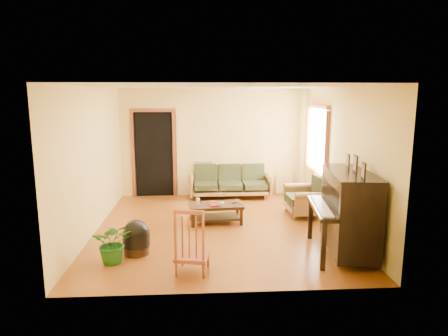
{
  "coord_description": "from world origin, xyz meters",
  "views": [
    {
      "loc": [
        -0.33,
        -7.16,
        2.48
      ],
      "look_at": [
        0.11,
        0.2,
        1.1
      ],
      "focal_mm": 32.0,
      "sensor_mm": 36.0,
      "label": 1
    }
  ],
  "objects": [
    {
      "name": "doorway",
      "position": [
        -1.45,
        2.48,
        1.02
      ],
      "size": [
        1.08,
        0.16,
        2.05
      ],
      "primitive_type": "cube",
      "color": "black",
      "rests_on": "floor"
    },
    {
      "name": "book",
      "position": [
        -0.16,
        0.19,
        0.38
      ],
      "size": [
        0.23,
        0.26,
        0.02
      ],
      "primitive_type": "imported",
      "rotation": [
        0.0,
        0.0,
        0.33
      ],
      "color": "maroon",
      "rests_on": "coffee_table"
    },
    {
      "name": "piano",
      "position": [
        1.96,
        -1.36,
        0.66
      ],
      "size": [
        1.06,
        1.58,
        1.31
      ],
      "primitive_type": "cube",
      "rotation": [
        0.0,
        0.0,
        -0.13
      ],
      "color": "black",
      "rests_on": "floor"
    },
    {
      "name": "potted_plant",
      "position": [
        -1.63,
        -1.49,
        0.31
      ],
      "size": [
        0.6,
        0.53,
        0.62
      ],
      "primitive_type": "imported",
      "rotation": [
        0.0,
        0.0,
        0.08
      ],
      "color": "#1A5618",
      "rests_on": "floor"
    },
    {
      "name": "armchair",
      "position": [
        1.81,
        0.67,
        0.44
      ],
      "size": [
        0.88,
        0.92,
        0.88
      ],
      "primitive_type": "cube",
      "rotation": [
        0.0,
        0.0,
        0.05
      ],
      "color": "olive",
      "rests_on": "floor"
    },
    {
      "name": "footstool",
      "position": [
        -1.34,
        -1.16,
        0.2
      ],
      "size": [
        0.54,
        0.54,
        0.41
      ],
      "primitive_type": "cylinder",
      "rotation": [
        0.0,
        0.0,
        -0.31
      ],
      "color": "black",
      "rests_on": "floor"
    },
    {
      "name": "ceramic_crock",
      "position": [
        1.85,
        2.19,
        0.14
      ],
      "size": [
        0.25,
        0.25,
        0.27
      ],
      "primitive_type": "cylinder",
      "rotation": [
        0.0,
        0.0,
        -0.15
      ],
      "color": "#2E4E8C",
      "rests_on": "floor"
    },
    {
      "name": "coffee_table",
      "position": [
        -0.04,
        0.29,
        0.19
      ],
      "size": [
        1.07,
        0.65,
        0.37
      ],
      "primitive_type": "cube",
      "rotation": [
        0.0,
        0.0,
        0.08
      ],
      "color": "black",
      "rests_on": "floor"
    },
    {
      "name": "remote",
      "position": [
        0.33,
        0.35,
        0.38
      ],
      "size": [
        0.15,
        0.09,
        0.01
      ],
      "primitive_type": "cube",
      "rotation": [
        0.0,
        0.0,
        0.4
      ],
      "color": "black",
      "rests_on": "coffee_table"
    },
    {
      "name": "floor",
      "position": [
        0.0,
        0.0,
        0.0
      ],
      "size": [
        5.0,
        5.0,
        0.0
      ],
      "primitive_type": "plane",
      "color": "#65310D",
      "rests_on": "ground"
    },
    {
      "name": "red_chair",
      "position": [
        -0.45,
        -1.87,
        0.48
      ],
      "size": [
        0.53,
        0.56,
        0.95
      ],
      "primitive_type": "cube",
      "rotation": [
        0.0,
        0.0,
        -0.18
      ],
      "color": "maroon",
      "rests_on": "floor"
    },
    {
      "name": "leaning_frame",
      "position": [
        1.75,
        2.38,
        0.27
      ],
      "size": [
        0.41,
        0.13,
        0.54
      ],
      "primitive_type": "cube",
      "rotation": [
        0.0,
        0.0,
        -0.1
      ],
      "color": "gold",
      "rests_on": "floor"
    },
    {
      "name": "sofa",
      "position": [
        0.38,
        2.18,
        0.42
      ],
      "size": [
        1.95,
        0.82,
        0.84
      ],
      "primitive_type": "cube",
      "rotation": [
        0.0,
        0.0,
        0.0
      ],
      "color": "olive",
      "rests_on": "floor"
    },
    {
      "name": "window",
      "position": [
        2.21,
        1.3,
        1.5
      ],
      "size": [
        0.12,
        1.36,
        1.46
      ],
      "primitive_type": "cube",
      "color": "white",
      "rests_on": "right_wall"
    },
    {
      "name": "glass_jar",
      "position": [
        0.06,
        0.2,
        0.4
      ],
      "size": [
        0.11,
        0.11,
        0.05
      ],
      "primitive_type": "cylinder",
      "rotation": [
        0.0,
        0.0,
        0.41
      ],
      "color": "silver",
      "rests_on": "coffee_table"
    },
    {
      "name": "candle",
      "position": [
        -0.38,
        0.32,
        0.43
      ],
      "size": [
        0.08,
        0.08,
        0.11
      ],
      "primitive_type": "cylinder",
      "rotation": [
        0.0,
        0.0,
        -0.32
      ],
      "color": "silver",
      "rests_on": "coffee_table"
    }
  ]
}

